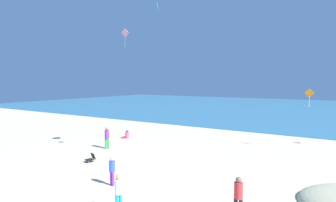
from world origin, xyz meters
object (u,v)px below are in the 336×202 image
object	(u,v)px
kite_pink	(125,33)
kite_orange	(309,94)
beach_chair_near_camera	(91,158)
person_2	(112,169)
person_0	(119,191)
person_1	(107,136)
person_4	(238,195)
person_3	(127,135)

from	to	relation	value
kite_pink	kite_orange	size ratio (longest dim) A/B	1.23
beach_chair_near_camera	person_2	size ratio (longest dim) A/B	0.49
person_0	person_1	world-z (taller)	person_1
person_4	kite_pink	size ratio (longest dim) A/B	0.95
beach_chair_near_camera	kite_pink	world-z (taller)	kite_pink
person_1	person_2	size ratio (longest dim) A/B	1.15
person_1	person_2	distance (m)	8.18
person_2	beach_chair_near_camera	bearing A→B (deg)	-105.48
person_0	person_1	bearing A→B (deg)	149.67
person_4	kite_pink	distance (m)	20.04
person_0	person_2	world-z (taller)	person_0
beach_chair_near_camera	person_1	world-z (taller)	person_1
kite_pink	kite_orange	world-z (taller)	kite_pink
person_4	kite_orange	world-z (taller)	kite_orange
person_3	kite_pink	size ratio (longest dim) A/B	0.45
beach_chair_near_camera	person_1	bearing A→B (deg)	-133.53
person_0	person_1	distance (m)	11.31
person_0	kite_pink	size ratio (longest dim) A/B	0.91
person_1	person_2	xyz separation A→B (m)	(5.91, -5.65, -0.13)
person_1	kite_pink	bearing A→B (deg)	-7.26
person_1	person_4	world-z (taller)	person_1
beach_chair_near_camera	kite_pink	xyz separation A→B (m)	(-3.79, 7.96, 9.72)
person_3	person_4	xyz separation A→B (m)	(13.84, -9.58, 0.68)
beach_chair_near_camera	person_4	bearing A→B (deg)	95.92
person_4	kite_orange	distance (m)	13.59
person_2	kite_orange	world-z (taller)	kite_orange
beach_chair_near_camera	person_2	distance (m)	4.85
person_0	person_4	xyz separation A→B (m)	(4.30, 2.08, 0.05)
beach_chair_near_camera	person_1	distance (m)	3.77
person_0	kite_pink	bearing A→B (deg)	142.46
beach_chair_near_camera	kite_orange	bearing A→B (deg)	150.12
kite_orange	person_4	bearing A→B (deg)	-95.15
person_0	person_4	distance (m)	4.77
beach_chair_near_camera	person_3	xyz separation A→B (m)	(-3.02, 7.18, 0.04)
person_1	person_4	xyz separation A→B (m)	(12.55, -5.66, -0.01)
kite_pink	beach_chair_near_camera	bearing A→B (deg)	-64.55
person_1	kite_orange	world-z (taller)	kite_orange
beach_chair_near_camera	person_0	xyz separation A→B (m)	(6.52, -4.47, 0.67)
person_1	person_2	bearing A→B (deg)	-164.56
kite_pink	person_0	bearing A→B (deg)	-50.35
person_1	kite_pink	distance (m)	10.34
person_3	person_4	distance (m)	16.84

